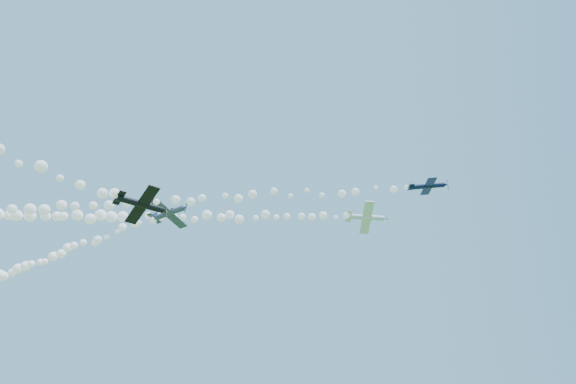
% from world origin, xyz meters
% --- Properties ---
extents(plane_white, '(7.89, 8.15, 2.79)m').
position_xyz_m(plane_white, '(16.36, 10.04, 50.02)').
color(plane_white, white).
extents(smoke_trail_white, '(75.25, 18.43, 3.25)m').
position_xyz_m(smoke_trail_white, '(-23.52, 1.46, 49.73)').
color(smoke_trail_white, white).
extents(plane_navy, '(6.29, 6.50, 1.92)m').
position_xyz_m(plane_navy, '(26.27, -2.49, 46.50)').
color(plane_navy, '#0D153A').
extents(smoke_trail_navy, '(79.05, 10.73, 2.53)m').
position_xyz_m(smoke_trail_navy, '(-15.11, -7.03, 46.29)').
color(smoke_trail_navy, white).
extents(plane_grey, '(7.76, 8.20, 2.30)m').
position_xyz_m(plane_grey, '(-16.24, -2.68, 46.85)').
color(plane_grey, '#393E54').
extents(smoke_trail_grey, '(68.45, 24.56, 3.44)m').
position_xyz_m(smoke_trail_grey, '(-52.60, 9.35, 46.44)').
color(smoke_trail_grey, white).
extents(plane_black, '(5.98, 5.98, 2.15)m').
position_xyz_m(plane_black, '(-9.61, -22.13, 34.55)').
color(plane_black, black).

